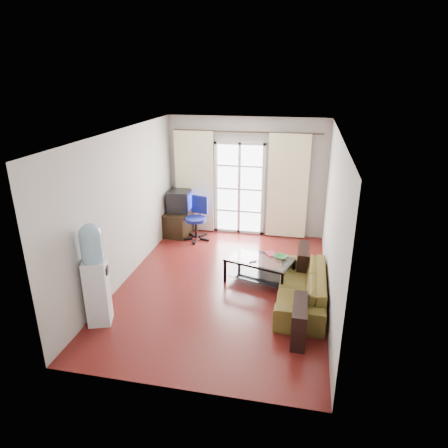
% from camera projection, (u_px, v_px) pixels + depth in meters
% --- Properties ---
extents(floor, '(5.20, 5.20, 0.00)m').
position_uv_depth(floor, '(223.00, 285.00, 7.21)').
color(floor, maroon).
rests_on(floor, ground).
extents(ceiling, '(5.20, 5.20, 0.00)m').
position_uv_depth(ceiling, '(223.00, 133.00, 6.25)').
color(ceiling, white).
rests_on(ceiling, wall_back).
extents(wall_back, '(3.60, 0.02, 2.70)m').
position_uv_depth(wall_back, '(246.00, 177.00, 9.11)').
color(wall_back, '#B2B0A9').
rests_on(wall_back, floor).
extents(wall_front, '(3.60, 0.02, 2.70)m').
position_uv_depth(wall_front, '(174.00, 292.00, 4.35)').
color(wall_front, '#B2B0A9').
rests_on(wall_front, floor).
extents(wall_left, '(0.02, 5.20, 2.70)m').
position_uv_depth(wall_left, '(124.00, 207.00, 7.07)').
color(wall_left, '#B2B0A9').
rests_on(wall_left, floor).
extents(wall_right, '(0.02, 5.20, 2.70)m').
position_uv_depth(wall_right, '(333.00, 222.00, 6.39)').
color(wall_right, '#B2B0A9').
rests_on(wall_right, floor).
extents(french_door, '(1.16, 0.06, 2.15)m').
position_uv_depth(french_door, '(239.00, 189.00, 9.18)').
color(french_door, white).
rests_on(french_door, wall_back).
extents(curtain_rod, '(3.30, 0.04, 0.04)m').
position_uv_depth(curtain_rod, '(247.00, 132.00, 8.65)').
color(curtain_rod, '#4C3F2D').
rests_on(curtain_rod, wall_back).
extents(curtain_left, '(0.90, 0.07, 2.35)m').
position_uv_depth(curtain_left, '(194.00, 182.00, 9.28)').
color(curtain_left, '#FEFFCD').
rests_on(curtain_left, curtain_rod).
extents(curtain_right, '(0.90, 0.07, 2.35)m').
position_uv_depth(curtain_right, '(288.00, 187.00, 8.87)').
color(curtain_right, '#FEFFCD').
rests_on(curtain_right, curtain_rod).
extents(radiator, '(0.64, 0.12, 0.64)m').
position_uv_depth(radiator, '(279.00, 223.00, 9.23)').
color(radiator, gray).
rests_on(radiator, floor).
extents(sofa, '(1.94, 0.77, 0.56)m').
position_uv_depth(sofa, '(301.00, 287.00, 6.57)').
color(sofa, brown).
rests_on(sofa, floor).
extents(coffee_table, '(1.29, 0.95, 0.47)m').
position_uv_depth(coffee_table, '(259.00, 267.00, 7.20)').
color(coffee_table, silver).
rests_on(coffee_table, floor).
extents(bowl, '(0.38, 0.38, 0.06)m').
position_uv_depth(bowl, '(280.00, 257.00, 7.15)').
color(bowl, green).
rests_on(bowl, coffee_table).
extents(book, '(0.40, 0.40, 0.02)m').
position_uv_depth(book, '(267.00, 254.00, 7.28)').
color(book, maroon).
rests_on(book, coffee_table).
extents(remote, '(0.14, 0.11, 0.02)m').
position_uv_depth(remote, '(253.00, 262.00, 7.01)').
color(remote, black).
rests_on(remote, coffee_table).
extents(tv_stand, '(0.58, 0.81, 0.56)m').
position_uv_depth(tv_stand, '(179.00, 223.00, 9.36)').
color(tv_stand, black).
rests_on(tv_stand, floor).
extents(crt_tv, '(0.57, 0.57, 0.49)m').
position_uv_depth(crt_tv, '(179.00, 201.00, 9.24)').
color(crt_tv, black).
rests_on(crt_tv, tv_stand).
extents(task_chair, '(0.79, 0.79, 0.98)m').
position_uv_depth(task_chair, '(197.00, 227.00, 9.09)').
color(task_chair, black).
rests_on(task_chair, floor).
extents(water_cooler, '(0.41, 0.41, 1.61)m').
position_uv_depth(water_cooler, '(95.00, 273.00, 5.83)').
color(water_cooler, silver).
rests_on(water_cooler, floor).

